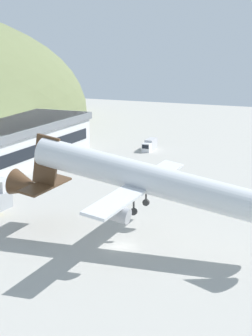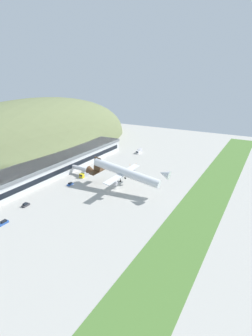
# 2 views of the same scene
# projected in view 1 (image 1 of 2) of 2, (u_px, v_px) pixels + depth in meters

# --- Properties ---
(ground_plane) EXTENTS (356.96, 356.96, 0.00)m
(ground_plane) POSITION_uv_depth(u_px,v_px,m) (121.00, 246.00, 87.93)
(ground_plane) COLOR #ADAAA3
(cargo_airplane) EXTENTS (33.47, 50.94, 12.15)m
(cargo_airplane) POSITION_uv_depth(u_px,v_px,m) (146.00, 180.00, 86.78)
(cargo_airplane) COLOR silver
(box_truck) EXTENTS (7.60, 2.53, 3.07)m
(box_truck) POSITION_uv_depth(u_px,v_px,m) (150.00, 145.00, 159.76)
(box_truck) COLOR silver
(box_truck) RESTS_ON ground_plane
(traffic_cone_0) EXTENTS (0.52, 0.52, 0.58)m
(traffic_cone_0) POSITION_uv_depth(u_px,v_px,m) (135.00, 176.00, 129.74)
(traffic_cone_0) COLOR orange
(traffic_cone_0) RESTS_ON ground_plane
(traffic_cone_1) EXTENTS (0.52, 0.52, 0.58)m
(traffic_cone_1) POSITION_uv_depth(u_px,v_px,m) (152.00, 173.00, 132.69)
(traffic_cone_1) COLOR orange
(traffic_cone_1) RESTS_ON ground_plane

